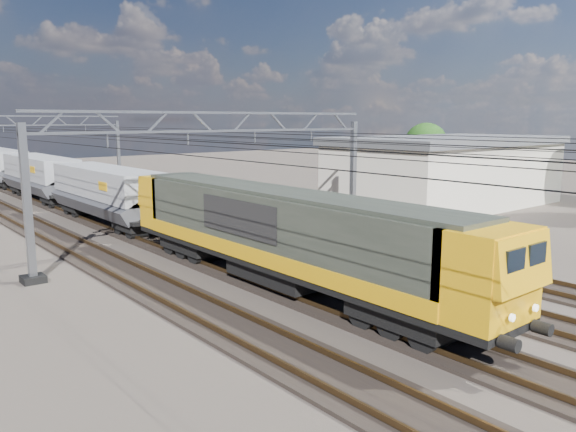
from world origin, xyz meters
TOP-DOWN VIEW (x-y plane):
  - ground at (0.00, 0.00)m, footprint 160.00×160.00m
  - track_outer_west at (-6.00, 0.00)m, footprint 2.60×140.00m
  - track_loco at (-2.00, 0.00)m, footprint 2.60×140.00m
  - track_inner_east at (2.00, 0.00)m, footprint 2.60×140.00m
  - track_outer_east at (6.00, 0.00)m, footprint 2.60×140.00m
  - catenary_gantry_mid at (0.00, 4.00)m, footprint 19.90×0.90m
  - catenary_gantry_far at (0.00, 40.00)m, footprint 19.90×0.90m
  - overhead_wires at (0.00, 8.00)m, footprint 12.03×140.00m
  - locomotive at (-2.00, -3.13)m, footprint 2.76×21.10m
  - hopper_wagon_lead at (-2.00, 14.57)m, footprint 3.38×13.00m
  - hopper_wagon_mid at (-2.00, 28.77)m, footprint 3.38×13.00m
  - industrial_shed at (22.00, 6.00)m, footprint 18.60×10.60m
  - tree_far at (30.32, 13.79)m, footprint 4.87×4.47m

SIDE VIEW (x-z plane):
  - ground at x=0.00m, z-range 0.00..0.00m
  - track_outer_west at x=-6.00m, z-range -0.08..0.22m
  - track_loco at x=-2.00m, z-range -0.08..0.22m
  - track_inner_east at x=2.00m, z-range -0.08..0.22m
  - track_outer_east at x=6.00m, z-range -0.08..0.22m
  - hopper_wagon_lead at x=-2.00m, z-range 0.60..3.86m
  - hopper_wagon_mid at x=-2.00m, z-range 0.60..3.86m
  - locomotive at x=-2.00m, z-range 0.52..4.14m
  - industrial_shed at x=22.00m, z-range 0.03..5.43m
  - catenary_gantry_mid at x=0.00m, z-range 0.35..7.46m
  - catenary_gantry_far at x=0.00m, z-range 0.35..7.46m
  - tree_far at x=30.32m, z-range 0.87..7.29m
  - overhead_wires at x=0.00m, z-range 5.48..6.02m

